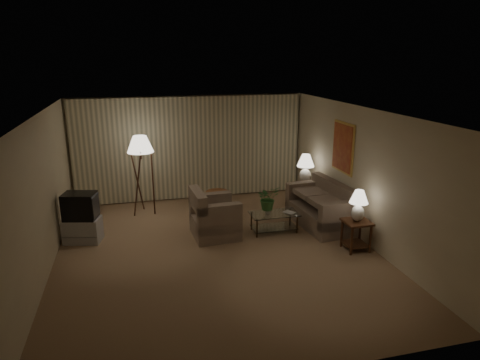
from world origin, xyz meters
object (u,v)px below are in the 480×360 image
object	(u,v)px
table_lamp_far	(306,166)
coffee_table	(274,219)
tv_cabinet	(83,230)
ottoman	(217,199)
side_table_far	(304,191)
side_table_near	(356,230)
floor_lamp	(142,174)
armchair	(215,218)
sofa	(320,209)
table_lamp_near	(359,203)
crt_tv	(80,206)
vase	(268,211)

from	to	relation	value
table_lamp_far	coffee_table	world-z (taller)	table_lamp_far
tv_cabinet	ottoman	distance (m)	3.39
side_table_far	table_lamp_far	xyz separation A→B (m)	(-0.00, -0.00, 0.63)
coffee_table	side_table_near	bearing A→B (deg)	-44.91
table_lamp_far	tv_cabinet	world-z (taller)	table_lamp_far
side_table_near	coffee_table	distance (m)	1.78
floor_lamp	table_lamp_far	bearing A→B (deg)	-7.21
armchair	tv_cabinet	xyz separation A→B (m)	(-2.67, 0.38, -0.15)
side_table_near	side_table_far	distance (m)	2.60
tv_cabinet	coffee_table	bearing A→B (deg)	6.66
sofa	side_table_near	xyz separation A→B (m)	(0.15, -1.35, 0.02)
table_lamp_near	ottoman	distance (m)	3.87
coffee_table	side_table_far	bearing A→B (deg)	47.11
table_lamp_far	crt_tv	distance (m)	5.28
table_lamp_far	floor_lamp	bearing A→B (deg)	172.79
sofa	coffee_table	distance (m)	1.11
side_table_near	tv_cabinet	bearing A→B (deg)	161.65
sofa	vase	xyz separation A→B (m)	(-1.25, -0.10, 0.09)
floor_lamp	coffee_table	bearing A→B (deg)	-34.63
armchair	ottoman	bearing A→B (deg)	-16.14
side_table_near	table_lamp_near	distance (m)	0.56
side_table_near	tv_cabinet	size ratio (longest dim) A/B	0.75
coffee_table	crt_tv	bearing A→B (deg)	173.14
table_lamp_far	crt_tv	bearing A→B (deg)	-170.44
sofa	armchair	bearing A→B (deg)	-94.59
crt_tv	ottoman	size ratio (longest dim) A/B	1.23
coffee_table	vase	bearing A→B (deg)	180.00
side_table_near	floor_lamp	distance (m)	5.04
sofa	vase	bearing A→B (deg)	-90.12
coffee_table	floor_lamp	size ratio (longest dim) A/B	0.55
sofa	tv_cabinet	xyz separation A→B (m)	(-5.05, 0.37, -0.14)
coffee_table	crt_tv	world-z (taller)	crt_tv
side_table_near	table_lamp_near	world-z (taller)	table_lamp_near
table_lamp_near	vase	world-z (taller)	table_lamp_near
ottoman	table_lamp_far	bearing A→B (deg)	-14.47
sofa	side_table_far	distance (m)	1.26
armchair	coffee_table	bearing A→B (deg)	-97.67
side_table_near	crt_tv	size ratio (longest dim) A/B	0.85
armchair	sofa	bearing A→B (deg)	-93.26
floor_lamp	ottoman	world-z (taller)	floor_lamp
armchair	coffee_table	distance (m)	1.29
table_lamp_far	vase	xyz separation A→B (m)	(-1.40, -1.35, -0.56)
crt_tv	ottoman	distance (m)	3.44
table_lamp_near	coffee_table	distance (m)	1.90
tv_cabinet	vase	size ratio (longest dim) A/B	5.87
sofa	tv_cabinet	bearing A→B (deg)	-98.92
coffee_table	vase	xyz separation A→B (m)	(-0.15, 0.00, 0.21)
vase	ottoman	bearing A→B (deg)	110.68
armchair	floor_lamp	size ratio (longest dim) A/B	0.56
vase	side_table_far	bearing A→B (deg)	43.88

